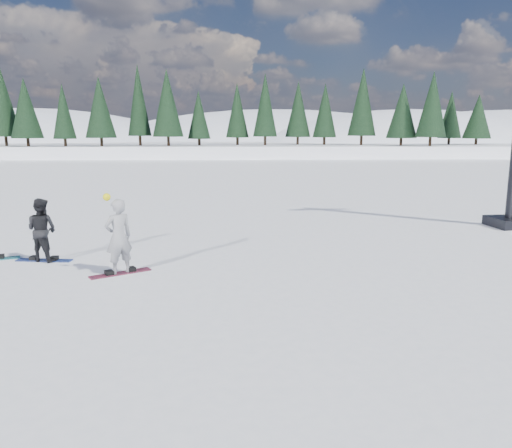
{
  "coord_description": "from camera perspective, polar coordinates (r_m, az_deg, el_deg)",
  "views": [
    {
      "loc": [
        4.46,
        -12.32,
        3.48
      ],
      "look_at": [
        4.92,
        0.3,
        1.1
      ],
      "focal_mm": 35.0,
      "sensor_mm": 36.0,
      "label": 1
    }
  ],
  "objects": [
    {
      "name": "ground",
      "position": [
        13.56,
        -21.31,
        -4.96
      ],
      "size": [
        420.0,
        420.0,
        0.0
      ],
      "primitive_type": "plane",
      "color": "white",
      "rests_on": "ground"
    },
    {
      "name": "snowboarder_woman",
      "position": [
        12.55,
        -15.45,
        -1.39
      ],
      "size": [
        0.81,
        0.77,
        2.01
      ],
      "rotation": [
        0.0,
        0.0,
        3.8
      ],
      "color": "gray",
      "rests_on": "ground"
    },
    {
      "name": "snowboard_woman",
      "position": [
        12.77,
        -15.23,
        -5.46
      ],
      "size": [
        1.42,
        1.03,
        0.03
      ],
      "primitive_type": "cube",
      "rotation": [
        0.0,
        0.0,
        0.55
      ],
      "color": "maroon",
      "rests_on": "ground"
    },
    {
      "name": "alpine_backdrop",
      "position": [
        202.89,
        -6.71,
        5.67
      ],
      "size": [
        412.5,
        227.0,
        53.2
      ],
      "color": "white",
      "rests_on": "ground"
    },
    {
      "name": "snowboarder_man",
      "position": [
        14.53,
        -23.29,
        -0.62
      ],
      "size": [
        1.0,
        0.88,
        1.71
      ],
      "primitive_type": "imported",
      "rotation": [
        0.0,
        0.0,
        2.81
      ],
      "color": "black",
      "rests_on": "ground"
    },
    {
      "name": "snowboard_man",
      "position": [
        14.7,
        -23.05,
        -3.83
      ],
      "size": [
        1.52,
        0.45,
        0.03
      ],
      "primitive_type": "cube",
      "rotation": [
        0.0,
        0.0,
        -0.12
      ],
      "color": "navy",
      "rests_on": "ground"
    }
  ]
}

